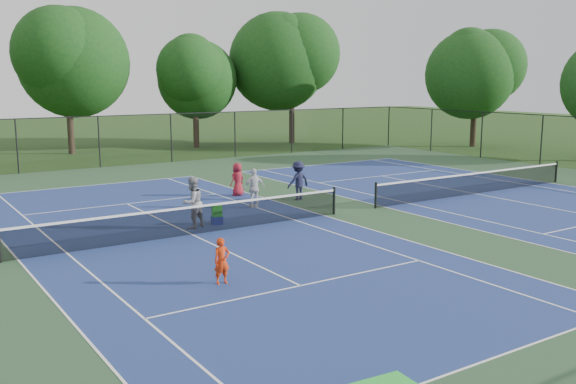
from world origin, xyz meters
TOP-DOWN VIEW (x-y plane):
  - ground at (0.00, 0.00)m, footprint 140.00×140.00m
  - court_pad at (0.00, 0.00)m, footprint 36.00×36.00m
  - tennis_court_left at (-7.00, 0.00)m, footprint 12.00×23.83m
  - tennis_court_right at (7.00, 0.00)m, footprint 12.00×23.83m
  - perimeter_fence at (0.00, 0.00)m, footprint 36.08×36.08m
  - tree_back_b at (-4.00, 26.00)m, footprint 7.60×7.60m
  - tree_back_c at (5.00, 25.00)m, footprint 6.00×6.00m
  - tree_back_d at (13.00, 24.00)m, footprint 7.80×7.80m
  - tree_side_e at (23.00, 14.00)m, footprint 6.60×6.60m
  - child_player at (-8.56, -5.15)m, footprint 0.44×0.30m
  - instructor at (-6.54, 0.93)m, footprint 1.05×0.93m
  - bystander_a at (-2.92, 2.86)m, footprint 0.96×0.44m
  - bystander_b at (-0.49, 3.27)m, footprint 1.12×0.70m
  - bystander_c at (-2.20, 5.54)m, footprint 0.81×0.63m
  - ball_crate at (-5.58, 0.96)m, footprint 0.42×0.38m
  - ball_hopper at (-5.58, 0.96)m, footprint 0.40×0.36m

SIDE VIEW (x-z plane):
  - ground at x=0.00m, z-range 0.00..0.00m
  - court_pad at x=0.00m, z-range 0.00..0.01m
  - tennis_court_left at x=-7.00m, z-range -0.44..0.63m
  - tennis_court_right at x=7.00m, z-range -0.44..0.63m
  - ball_crate at x=-5.58m, z-range 0.00..0.30m
  - ball_hopper at x=-5.58m, z-range 0.30..0.71m
  - child_player at x=-8.56m, z-range 0.00..1.20m
  - bystander_c at x=-2.20m, z-range 0.00..1.47m
  - bystander_a at x=-2.92m, z-range 0.00..1.60m
  - bystander_b at x=-0.49m, z-range 0.00..1.67m
  - instructor at x=-6.54m, z-range 0.00..1.81m
  - perimeter_fence at x=0.00m, z-range 0.09..3.11m
  - tree_back_c at x=5.00m, z-range 1.28..9.68m
  - tree_side_e at x=23.00m, z-range 1.37..10.25m
  - tree_back_b at x=-4.00m, z-range 1.58..11.61m
  - tree_back_d at x=13.00m, z-range 1.64..12.01m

